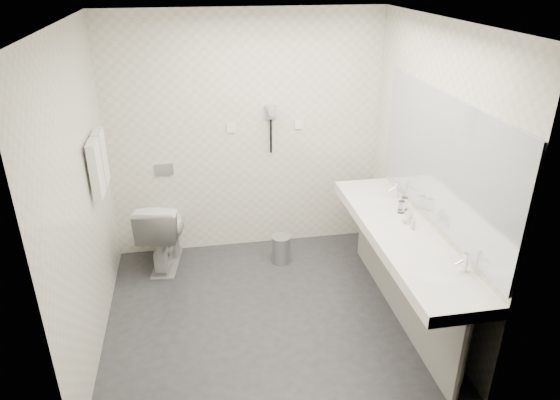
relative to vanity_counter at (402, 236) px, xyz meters
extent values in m
plane|color=#26262A|center=(-1.12, 0.20, -0.80)|extent=(2.80, 2.80, 0.00)
plane|color=silver|center=(-1.12, 0.20, 1.70)|extent=(2.80, 2.80, 0.00)
plane|color=beige|center=(-1.12, 1.50, 0.45)|extent=(2.80, 0.00, 2.80)
plane|color=beige|center=(-1.12, -1.10, 0.45)|extent=(2.80, 0.00, 2.80)
plane|color=beige|center=(-2.52, 0.20, 0.45)|extent=(0.00, 2.60, 2.60)
plane|color=beige|center=(0.27, 0.20, 0.45)|extent=(0.00, 2.60, 2.60)
cube|color=white|center=(0.00, 0.00, 0.00)|extent=(0.55, 2.20, 0.10)
cube|color=gray|center=(0.02, 0.00, -0.42)|extent=(0.03, 2.15, 0.75)
cylinder|color=silver|center=(0.05, -1.04, -0.42)|extent=(0.06, 0.06, 0.75)
cylinder|color=silver|center=(0.05, 1.04, -0.42)|extent=(0.06, 0.06, 0.75)
cube|color=#B2BCC6|center=(0.26, 0.00, 0.65)|extent=(0.02, 2.20, 1.05)
ellipsoid|color=white|center=(0.00, -0.65, 0.04)|extent=(0.40, 0.31, 0.05)
ellipsoid|color=white|center=(0.00, 0.65, 0.04)|extent=(0.40, 0.31, 0.05)
cylinder|color=silver|center=(0.19, -0.65, 0.12)|extent=(0.04, 0.04, 0.15)
cylinder|color=silver|center=(0.19, 0.65, 0.12)|extent=(0.04, 0.04, 0.15)
imported|color=beige|center=(0.10, 0.13, 0.11)|extent=(0.07, 0.07, 0.12)
imported|color=beige|center=(0.08, 0.14, 0.09)|extent=(0.10, 0.10, 0.09)
imported|color=beige|center=(0.09, 0.02, 0.11)|extent=(0.05, 0.05, 0.11)
cylinder|color=silver|center=(0.11, 0.32, 0.11)|extent=(0.07, 0.07, 0.11)
cylinder|color=silver|center=(0.16, 0.38, 0.11)|extent=(0.08, 0.08, 0.12)
imported|color=white|center=(-2.04, 1.22, -0.42)|extent=(0.53, 0.80, 0.76)
cube|color=#B2B5BA|center=(-1.98, 1.49, 0.15)|extent=(0.18, 0.02, 0.12)
cylinder|color=#B2B5BA|center=(-0.84, 1.05, -0.66)|extent=(0.26, 0.26, 0.28)
cylinder|color=#B2B5BA|center=(-0.84, 1.05, -0.51)|extent=(0.20, 0.20, 0.02)
cylinder|color=silver|center=(-2.47, 0.75, 0.75)|extent=(0.02, 0.62, 0.02)
cube|color=silver|center=(-2.46, 0.61, 0.53)|extent=(0.07, 0.24, 0.48)
cube|color=silver|center=(-2.46, 0.89, 0.53)|extent=(0.07, 0.24, 0.48)
cube|color=gray|center=(-0.88, 1.47, 0.70)|extent=(0.10, 0.04, 0.14)
cylinder|color=gray|center=(-0.88, 1.40, 0.73)|extent=(0.08, 0.14, 0.08)
cylinder|color=black|center=(-0.88, 1.46, 0.45)|extent=(0.02, 0.02, 0.35)
cube|color=white|center=(-1.27, 1.49, 0.55)|extent=(0.09, 0.02, 0.09)
cube|color=white|center=(-0.57, 1.49, 0.55)|extent=(0.09, 0.02, 0.09)
camera|label=1|loc=(-1.65, -3.48, 2.08)|focal=32.67mm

